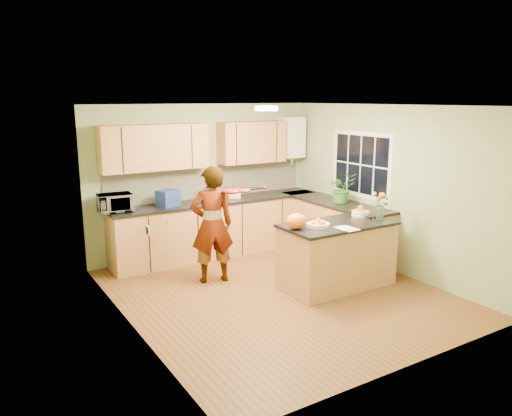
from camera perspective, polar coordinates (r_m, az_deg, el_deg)
floor at (r=6.89m, az=2.47°, el=-9.66°), size 4.50×4.50×0.00m
ceiling at (r=6.38m, az=2.69°, el=11.62°), size 4.00×4.50×0.02m
wall_back at (r=8.45m, az=-6.02°, el=3.26°), size 4.00×0.02×2.50m
wall_front at (r=4.88m, az=17.58°, el=-4.12°), size 4.00×0.02×2.50m
wall_left at (r=5.67m, az=-14.41°, el=-1.64°), size 0.02×4.50×2.50m
wall_right at (r=7.80m, az=14.84°, el=2.14°), size 0.02×4.50×2.50m
back_counter at (r=8.39m, az=-4.39°, el=-2.22°), size 3.64×0.62×0.94m
right_counter at (r=8.37m, az=8.92°, el=-2.37°), size 0.62×2.24×0.94m
splashback at (r=8.48m, az=-5.36°, el=2.97°), size 3.60×0.02×0.52m
upper_cabinets at (r=8.14m, az=-6.72°, el=7.15°), size 3.20×0.34×0.70m
boiler at (r=9.09m, az=4.12°, el=8.05°), size 0.40×0.30×0.86m
window_right at (r=8.17m, az=11.89°, el=4.87°), size 0.01×1.30×1.05m
light_switch at (r=5.11m, az=-12.26°, el=-2.49°), size 0.02×0.09×0.09m
ceiling_lamp at (r=6.63m, az=1.20°, el=11.32°), size 0.30×0.30×0.07m
peninsula_island at (r=7.08m, az=9.24°, el=-5.27°), size 1.59×0.81×0.91m
fruit_dish at (r=6.72m, az=7.12°, el=-1.74°), size 0.31×0.31×0.11m
orange_bowl at (r=7.41m, az=11.86°, el=-0.43°), size 0.25×0.25×0.15m
flower_vase at (r=7.16m, az=14.03°, el=0.91°), size 0.24×0.24×0.44m
orange_bag at (r=6.55m, az=4.65°, el=-1.51°), size 0.31×0.28×0.21m
papers at (r=6.67m, az=10.40°, el=-2.30°), size 0.21×0.28×0.01m
violinist at (r=7.08m, az=-5.05°, el=-1.92°), size 0.69×0.54×1.68m
violin at (r=6.87m, az=-2.81°, el=1.97°), size 0.67×0.58×0.17m
microwave at (r=7.65m, az=-15.83°, el=0.56°), size 0.52×0.37×0.27m
blue_box at (r=7.87m, az=-10.02°, el=1.11°), size 0.38×0.33×0.26m
kettle at (r=8.20m, az=-5.48°, el=1.63°), size 0.16×0.16×0.29m
jar_cream at (r=8.39m, az=-2.86°, el=1.68°), size 0.14×0.14×0.17m
jar_white at (r=8.42m, az=-2.12°, el=1.73°), size 0.12×0.12×0.17m
potted_plant at (r=8.10m, az=9.78°, el=2.29°), size 0.49×0.44×0.49m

